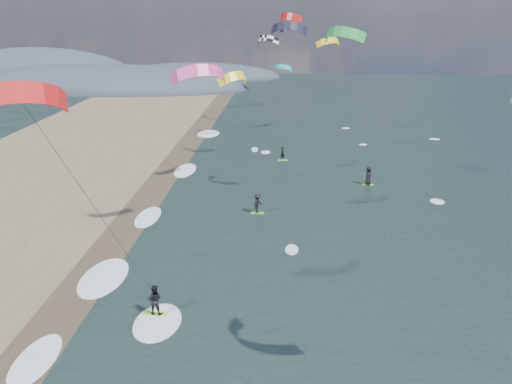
{
  "coord_description": "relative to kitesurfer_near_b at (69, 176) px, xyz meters",
  "views": [
    {
      "loc": [
        0.84,
        -17.43,
        16.73
      ],
      "look_at": [
        -1.0,
        12.0,
        7.0
      ],
      "focal_mm": 40.0,
      "sensor_mm": 36.0,
      "label": 1
    }
  ],
  "objects": [
    {
      "name": "coastal_hills",
      "position": [
        -35.82,
        101.53,
        -9.47
      ],
      "size": [
        80.0,
        41.0,
        15.0
      ],
      "color": "#3D4756",
      "rests_on": "ground"
    },
    {
      "name": "shoreline_surf",
      "position": [
        -1.77,
        8.42,
        -9.47
      ],
      "size": [
        2.4,
        79.4,
        0.11
      ],
      "color": "white",
      "rests_on": "ground"
    },
    {
      "name": "far_kitesurfers",
      "position": [
        11.41,
        26.88,
        -8.6
      ],
      "size": [
        11.37,
        18.19,
        1.84
      ],
      "color": "#ACEC29",
      "rests_on": "ground"
    },
    {
      "name": "wet_sand_strip",
      "position": [
        -2.97,
        3.67,
        -9.46
      ],
      "size": [
        3.0,
        240.0,
        0.0
      ],
      "primitive_type": "cube",
      "color": "#382D23",
      "rests_on": "ground"
    },
    {
      "name": "kitesurfer_near_b",
      "position": [
        0.0,
        0.0,
        0.0
      ],
      "size": [
        7.23,
        8.93,
        14.39
      ],
      "color": "#ACEC29",
      "rests_on": "ground"
    },
    {
      "name": "bg_kite_field",
      "position": [
        8.87,
        46.2,
        3.26
      ],
      "size": [
        14.57,
        76.41,
        9.71
      ],
      "color": "black",
      "rests_on": "ground"
    }
  ]
}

